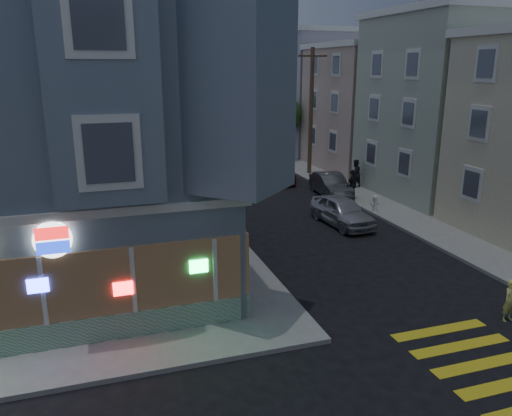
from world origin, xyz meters
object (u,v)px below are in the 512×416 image
street_tree_near (284,115)px  running_child (510,300)px  utility_pole (311,110)px  parked_car_d (249,160)px  parked_car_c (274,170)px  street_tree_far (255,108)px  fire_hydrant (375,203)px  pedestrian_b (353,184)px  parked_car_a (342,211)px  pedestrian_a (355,173)px  parked_car_b (331,185)px  traffic_signal (192,218)px

street_tree_near → running_child: bearing=-96.4°
utility_pole → parked_car_d: bearing=129.2°
street_tree_near → parked_car_c: 8.44m
street_tree_far → running_child: 36.77m
parked_car_c → fire_hydrant: 9.78m
parked_car_d → running_child: bearing=-93.1°
pedestrian_b → fire_hydrant: bearing=64.7°
street_tree_far → parked_car_a: street_tree_far is taller
parked_car_a → parked_car_c: parked_car_c is taller
street_tree_far → parked_car_c: 15.74m
street_tree_near → pedestrian_a: size_ratio=2.89×
pedestrian_b → parked_car_a: 4.93m
street_tree_far → parked_car_c: size_ratio=1.04×
street_tree_far → pedestrian_b: (-0.80, -21.74, -2.90)m
pedestrian_a → pedestrian_b: (-1.60, -2.62, -0.03)m
running_child → fire_hydrant: running_child is taller
running_child → parked_car_b: parked_car_b is taller
parked_car_c → traffic_signal: (-9.27, -18.08, 2.61)m
parked_car_b → fire_hydrant: bearing=-76.2°
pedestrian_a → utility_pole: bearing=-93.6°
pedestrian_a → parked_car_d: (-4.40, 9.28, -0.46)m
street_tree_far → parked_car_d: size_ratio=1.22×
utility_pole → parked_car_b: size_ratio=2.10×
running_child → parked_car_a: (-0.39, 10.69, 0.04)m
parked_car_a → fire_hydrant: parked_car_a is taller
parked_car_b → parked_car_c: bearing=115.8°
pedestrian_a → street_tree_far: bearing=-102.3°
parked_car_c → parked_car_d: (-0.20, 5.20, -0.14)m
running_child → parked_car_b: 16.34m
parked_car_a → fire_hydrant: size_ratio=4.91×
running_child → parked_car_d: bearing=83.3°
parked_car_c → traffic_signal: size_ratio=1.08×
parked_car_d → parked_car_a: bearing=-93.9°
pedestrian_b → parked_car_d: pedestrian_b is taller
street_tree_far → parked_car_c: (-3.40, -15.03, -3.19)m
street_tree_near → pedestrian_a: street_tree_near is taller
street_tree_far → pedestrian_b: street_tree_far is taller
pedestrian_b → traffic_signal: traffic_signal is taller
street_tree_near → parked_car_b: (-1.50, -12.23, -3.23)m
utility_pole → parked_car_a: size_ratio=2.08×
street_tree_far → parked_car_d: street_tree_far is taller
street_tree_far → parked_car_d: bearing=-110.1°
traffic_signal → utility_pole: bearing=56.8°
running_child → fire_hydrant: 12.21m
street_tree_near → parked_car_b: street_tree_near is taller
pedestrian_b → traffic_signal: 16.60m
street_tree_near → street_tree_far: bearing=90.0°
parked_car_b → traffic_signal: 17.25m
pedestrian_a → parked_car_a: pedestrian_a is taller
street_tree_far → pedestrian_b: size_ratio=3.01×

